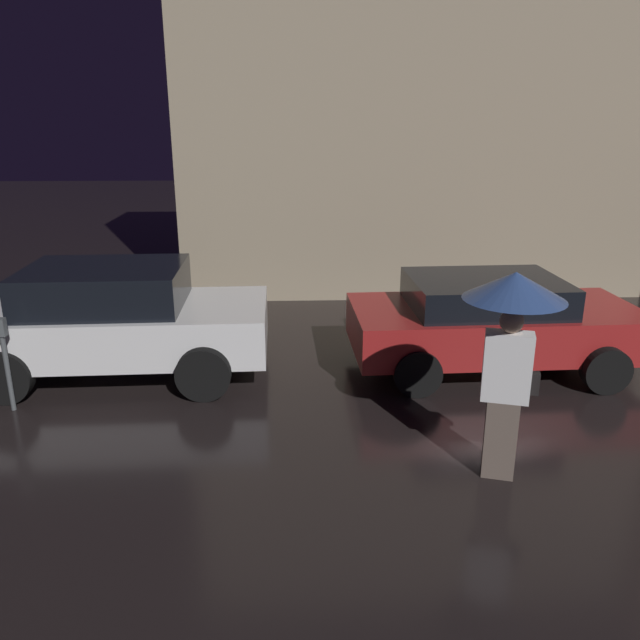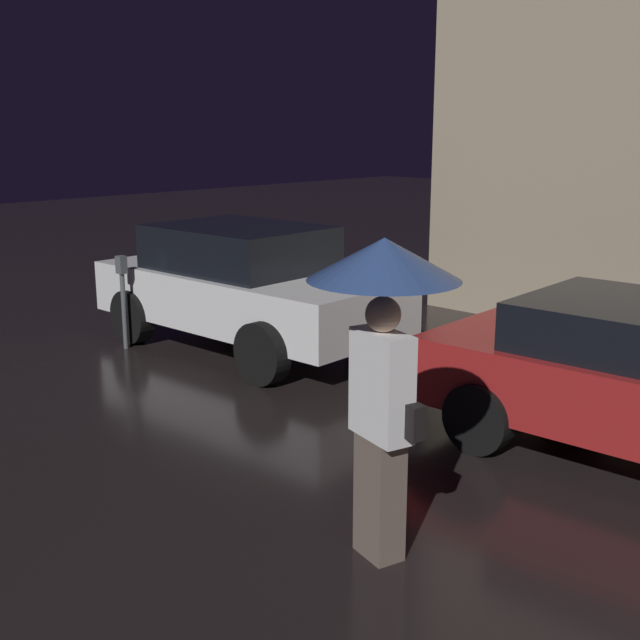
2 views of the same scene
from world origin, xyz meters
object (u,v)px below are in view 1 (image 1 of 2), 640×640
Objects in this scene: parked_car_white at (117,319)px; parked_car_red at (491,321)px; pedestrian_with_umbrella at (511,326)px; parking_meter at (5,354)px.

parked_car_white reaches higher than parked_car_red.
parking_meter is (-5.55, 1.68, -0.85)m from pedestrian_with_umbrella.
pedestrian_with_umbrella is (4.50, -2.82, 0.78)m from parked_car_white.
parked_car_red is 3.42× the size of parking_meter.
parked_car_red is at bearing -1.75° from parked_car_white.
parked_car_white is at bearing 47.47° from parking_meter.
pedestrian_with_umbrella reaches higher than parked_car_red.
parked_car_red reaches higher than parking_meter.
parked_car_white is 1.00× the size of parked_car_red.
parking_meter is (-6.28, -1.14, 0.03)m from parked_car_red.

